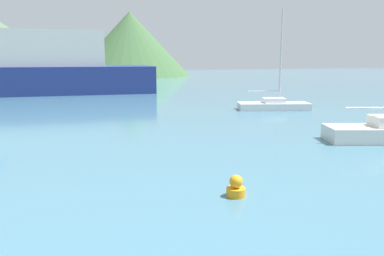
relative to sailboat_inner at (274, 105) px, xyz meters
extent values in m
cube|color=white|center=(0.00, 0.00, -0.12)|extent=(5.85, 3.63, 0.54)
cube|color=white|center=(0.00, 0.00, 0.33)|extent=(2.01, 1.79, 0.38)
cylinder|color=#BCBCC1|center=(0.39, -0.14, 3.70)|extent=(0.12, 0.12, 7.11)
cylinder|color=#BCBCC1|center=(-0.79, 0.28, 1.05)|extent=(2.38, 0.93, 0.10)
cylinder|color=#BCBCC1|center=(-2.10, -11.52, 1.24)|extent=(2.64, 1.09, 0.10)
cylinder|color=orange|center=(-11.81, -15.64, -0.26)|extent=(0.56, 0.56, 0.25)
sphere|color=orange|center=(-11.81, -15.64, 0.06)|extent=(0.39, 0.39, 0.39)
cone|color=#3D6038|center=(2.30, 60.97, 6.76)|extent=(27.16, 27.16, 14.31)
camera|label=1|loc=(-16.89, -24.88, 3.61)|focal=35.00mm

